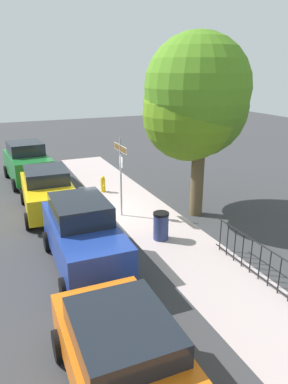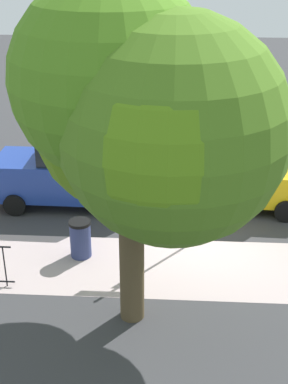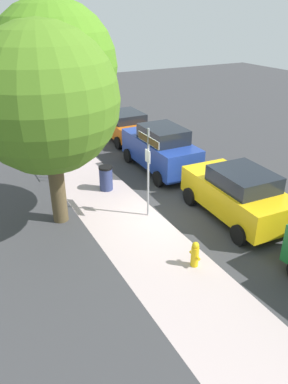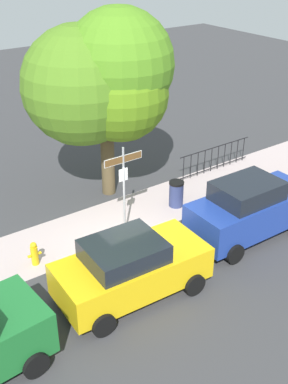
% 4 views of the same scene
% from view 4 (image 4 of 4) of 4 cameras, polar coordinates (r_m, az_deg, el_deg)
% --- Properties ---
extents(ground_plane, '(60.00, 60.00, 0.00)m').
position_cam_4_polar(ground_plane, '(15.76, -2.28, -5.95)').
color(ground_plane, '#38383A').
extents(sidewalk_strip, '(24.00, 2.60, 0.00)m').
position_cam_4_polar(sidewalk_strip, '(17.62, 0.83, -1.85)').
color(sidewalk_strip, '#B4A1A0').
rests_on(sidewalk_strip, ground_plane).
extents(street_sign, '(1.37, 0.07, 3.14)m').
position_cam_4_polar(street_sign, '(15.09, -2.42, 1.80)').
color(street_sign, '#9EA0A5').
rests_on(street_sign, ground_plane).
extents(shade_tree, '(5.09, 4.64, 6.88)m').
position_cam_4_polar(shade_tree, '(16.89, -5.52, 12.96)').
color(shade_tree, brown).
rests_on(shade_tree, ground_plane).
extents(car_yellow, '(4.27, 2.23, 1.79)m').
position_cam_4_polar(car_yellow, '(13.17, -1.58, -8.93)').
color(car_yellow, gold).
rests_on(car_yellow, ground_plane).
extents(car_blue, '(4.34, 2.00, 2.04)m').
position_cam_4_polar(car_blue, '(15.94, 12.40, -1.92)').
color(car_blue, navy).
rests_on(car_blue, ground_plane).
extents(iron_fence, '(3.75, 0.04, 1.07)m').
position_cam_4_polar(iron_fence, '(20.37, 8.37, 4.00)').
color(iron_fence, black).
rests_on(iron_fence, ground_plane).
extents(fire_hydrant, '(0.42, 0.22, 0.78)m').
position_cam_4_polar(fire_hydrant, '(14.95, -12.84, -7.11)').
color(fire_hydrant, yellow).
rests_on(fire_hydrant, ground_plane).
extents(trash_bin, '(0.55, 0.55, 0.98)m').
position_cam_4_polar(trash_bin, '(17.56, 3.84, -0.20)').
color(trash_bin, navy).
rests_on(trash_bin, ground_plane).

